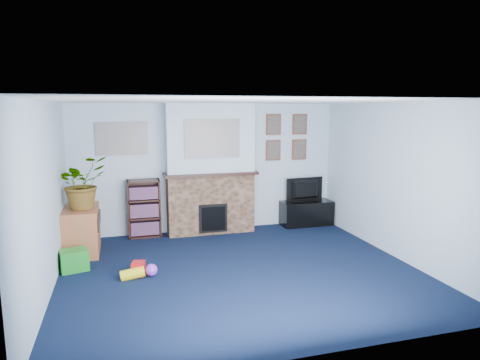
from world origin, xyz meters
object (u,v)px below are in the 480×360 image
object	(u,v)px
television	(307,190)
bookshelf	(144,210)
tv_stand	(306,214)
sideboard	(82,231)

from	to	relation	value
television	bookshelf	bearing A→B (deg)	-7.21
tv_stand	bookshelf	distance (m)	3.18
tv_stand	sideboard	bearing A→B (deg)	-172.53
bookshelf	sideboard	xyz separation A→B (m)	(-1.02, -0.63, -0.15)
television	sideboard	bearing A→B (deg)	1.55
sideboard	television	bearing A→B (deg)	7.74
bookshelf	sideboard	size ratio (longest dim) A/B	1.11
television	sideboard	size ratio (longest dim) A/B	0.85
tv_stand	sideboard	xyz separation A→B (m)	(-4.19, -0.55, 0.12)
bookshelf	television	bearing A→B (deg)	-1.02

